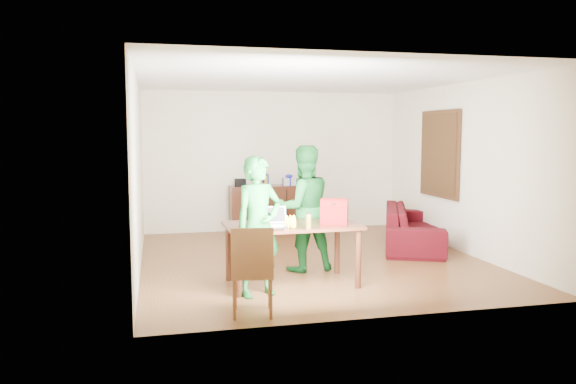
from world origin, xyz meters
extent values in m
cube|color=#482912|center=(0.00, 0.00, -0.05)|extent=(5.00, 5.50, 0.10)
cube|color=white|center=(0.00, 0.00, 2.75)|extent=(5.00, 5.50, 0.10)
cube|color=beige|center=(0.00, 2.80, 1.35)|extent=(5.00, 0.10, 2.70)
cube|color=beige|center=(0.00, -2.80, 1.35)|extent=(5.00, 0.10, 2.70)
cube|color=beige|center=(-2.55, 0.00, 1.35)|extent=(0.10, 5.50, 2.70)
cube|color=beige|center=(2.55, 0.00, 1.35)|extent=(0.10, 5.50, 2.70)
cube|color=#3F2614|center=(2.46, 0.70, 1.55)|extent=(0.04, 1.28, 1.48)
cube|color=#522D18|center=(2.43, 0.70, 1.55)|extent=(0.01, 1.18, 1.36)
cube|color=black|center=(-0.20, 2.51, 0.45)|extent=(1.40, 0.45, 0.90)
cube|color=black|center=(-0.70, 2.51, 0.97)|extent=(0.20, 0.14, 0.14)
cube|color=#B6B8C0|center=(0.25, 2.51, 0.97)|extent=(0.24, 0.22, 0.14)
ellipsoid|color=#1A24AD|center=(0.25, 2.51, 1.08)|extent=(0.14, 0.14, 0.07)
cube|color=black|center=(-0.62, -1.29, 0.75)|extent=(1.67, 0.97, 0.04)
cylinder|color=black|center=(-1.35, -1.69, 0.37)|extent=(0.07, 0.07, 0.73)
cylinder|color=black|center=(0.14, -1.65, 0.37)|extent=(0.07, 0.07, 0.73)
cylinder|color=black|center=(-1.37, -0.92, 0.37)|extent=(0.07, 0.07, 0.73)
cylinder|color=black|center=(0.12, -0.88, 0.37)|extent=(0.07, 0.07, 0.73)
cube|color=brown|center=(-1.30, -2.34, 0.44)|extent=(0.50, 0.48, 0.05)
cube|color=brown|center=(-1.33, -2.52, 0.71)|extent=(0.43, 0.10, 0.49)
imported|color=#12521D|center=(-1.11, -1.66, 0.82)|extent=(0.70, 0.57, 1.64)
imported|color=#12521D|center=(-0.28, -0.60, 0.87)|extent=(0.91, 0.74, 1.74)
cube|color=white|center=(-0.84, -1.36, 0.78)|extent=(0.33, 0.24, 0.02)
cube|color=black|center=(-0.84, -1.36, 0.90)|extent=(0.32, 0.10, 0.20)
cylinder|color=brown|center=(-0.51, -1.68, 0.87)|extent=(0.09, 0.09, 0.20)
cube|color=maroon|center=(-0.09, -1.38, 0.90)|extent=(0.39, 0.31, 0.25)
imported|color=#40080B|center=(1.95, 0.58, 0.34)|extent=(1.76, 2.49, 0.68)
camera|label=1|loc=(-2.26, -8.02, 1.90)|focal=35.00mm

